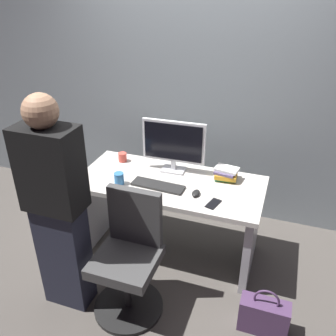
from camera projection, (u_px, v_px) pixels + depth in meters
The scene contains 13 objects.
ground_plane at pixel (170, 250), 3.38m from camera, with size 9.00×9.00×0.00m, color #4C4742.
wall_back at pixel (201, 64), 3.37m from camera, with size 6.40×0.10×3.00m, color gray.
desk at pixel (170, 203), 3.13m from camera, with size 1.53×0.70×0.73m.
office_chair at pixel (129, 260), 2.64m from camera, with size 0.52×0.52×0.94m.
person_at_desk at pixel (57, 208), 2.49m from camera, with size 0.40×0.24×1.64m.
monitor at pixel (174, 144), 3.07m from camera, with size 0.54×0.15×0.46m.
keyboard at pixel (158, 186), 2.95m from camera, with size 0.43×0.13×0.02m, color #262626.
mouse at pixel (196, 193), 2.84m from camera, with size 0.06×0.10×0.03m, color black.
cup_near_keyboard at pixel (119, 179), 2.97m from camera, with size 0.08×0.08×0.10m, color #3372B2.
cup_by_monitor at pixel (123, 157), 3.33m from camera, with size 0.08×0.08×0.08m, color #D84C3F.
book_stack at pixel (226, 173), 3.04m from camera, with size 0.20×0.18×0.11m.
cell_phone at pixel (213, 204), 2.73m from camera, with size 0.07×0.14×0.01m, color black.
handbag at pixel (264, 316), 2.56m from camera, with size 0.34×0.14×0.38m.
Camera 1 is at (0.85, -2.47, 2.26)m, focal length 39.33 mm.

